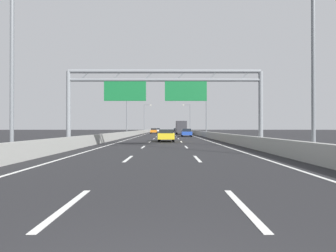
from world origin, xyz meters
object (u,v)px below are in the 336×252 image
at_px(sign_gantry, 161,89).
at_px(white_car, 157,130).
at_px(streetlamp_right_mid, 204,108).
at_px(box_truck, 180,127).
at_px(streetlamp_right_near, 307,54).
at_px(streetlamp_left_mid, 127,108).
at_px(yellow_car, 165,135).
at_px(streetlamp_left_near, 15,54).
at_px(streetlamp_left_far, 144,117).
at_px(blue_car, 185,133).
at_px(black_car, 175,130).
at_px(streetlamp_right_far, 188,117).
at_px(orange_car, 153,131).

distance_m(sign_gantry, white_car, 82.42).
relative_size(streetlamp_right_mid, box_truck, 1.14).
height_order(streetlamp_right_near, streetlamp_left_mid, same).
height_order(yellow_car, box_truck, box_truck).
bearing_deg(streetlamp_left_near, streetlamp_left_far, 90.00).
xyz_separation_m(streetlamp_left_mid, streetlamp_right_mid, (14.93, 0.00, 0.00)).
relative_size(streetlamp_right_mid, blue_car, 2.18).
relative_size(streetlamp_right_mid, black_car, 2.17).
bearing_deg(black_car, streetlamp_left_far, -122.81).
distance_m(streetlamp_left_mid, white_car, 50.69).
distance_m(streetlamp_right_near, black_car, 97.95).
relative_size(streetlamp_right_near, streetlamp_right_far, 1.00).
distance_m(streetlamp_right_near, streetlamp_right_far, 80.95).
distance_m(streetlamp_right_far, black_car, 17.91).
xyz_separation_m(sign_gantry, black_car, (3.54, 89.21, -4.04)).
distance_m(streetlamp_right_far, yellow_car, 62.53).
bearing_deg(white_car, streetlamp_left_far, -111.77).
xyz_separation_m(streetlamp_left_near, orange_car, (3.71, 65.89, -4.63)).
distance_m(sign_gantry, yellow_car, 11.25).
bearing_deg(blue_car, streetlamp_right_near, -84.12).
height_order(streetlamp_right_far, blue_car, streetlamp_right_far).
xyz_separation_m(yellow_car, box_truck, (3.44, 37.15, 1.00)).
bearing_deg(yellow_car, orange_car, 94.66).
xyz_separation_m(streetlamp_left_far, streetlamp_right_far, (14.93, 0.00, 0.00)).
bearing_deg(yellow_car, streetlamp_right_mid, 70.95).
distance_m(black_car, box_truck, 41.59).
bearing_deg(streetlamp_left_far, box_truck, -66.11).
xyz_separation_m(sign_gantry, white_car, (-3.36, 82.26, -4.06)).
relative_size(black_car, white_car, 0.94).
bearing_deg(streetlamp_left_near, black_car, 83.68).
relative_size(streetlamp_left_near, black_car, 2.17).
bearing_deg(streetlamp_left_near, white_car, 87.52).
bearing_deg(orange_car, yellow_car, -85.34).
xyz_separation_m(sign_gantry, orange_car, (-3.58, 57.35, -4.04)).
bearing_deg(box_truck, sign_gantry, -94.42).
relative_size(sign_gantry, streetlamp_left_near, 1.68).
xyz_separation_m(streetlamp_right_far, box_truck, (-3.96, -24.77, -3.65)).
bearing_deg(streetlamp_right_near, black_car, 92.40).
relative_size(blue_car, box_truck, 0.52).
bearing_deg(streetlamp_left_mid, white_car, 85.53).
bearing_deg(streetlamp_left_mid, black_car, 79.29).
distance_m(streetlamp_left_near, black_car, 98.46).
height_order(streetlamp_right_near, orange_car, streetlamp_right_near).
xyz_separation_m(white_car, orange_car, (-0.22, -24.91, 0.02)).
height_order(streetlamp_right_mid, blue_car, streetlamp_right_mid).
bearing_deg(blue_car, sign_gantry, -97.55).
xyz_separation_m(sign_gantry, yellow_car, (0.24, 10.49, -4.06)).
distance_m(streetlamp_left_mid, yellow_car, 23.19).
relative_size(streetlamp_right_mid, streetlamp_left_far, 1.00).
xyz_separation_m(streetlamp_right_near, white_car, (-11.00, 90.80, -4.65)).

